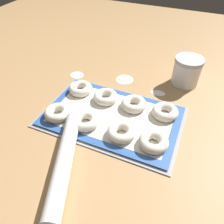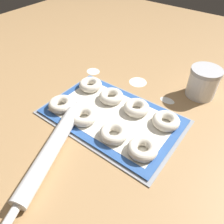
{
  "view_description": "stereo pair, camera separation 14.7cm",
  "coord_description": "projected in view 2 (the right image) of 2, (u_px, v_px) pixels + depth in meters",
  "views": [
    {
      "loc": [
        0.23,
        -0.55,
        0.58
      ],
      "look_at": [
        -0.01,
        0.01,
        0.03
      ],
      "focal_mm": 35.0,
      "sensor_mm": 36.0,
      "label": 1
    },
    {
      "loc": [
        0.35,
        -0.47,
        0.58
      ],
      "look_at": [
        -0.01,
        0.01,
        0.03
      ],
      "focal_mm": 35.0,
      "sensor_mm": 36.0,
      "label": 2
    }
  ],
  "objects": [
    {
      "name": "bagel_front_far_right",
      "position": [
        143.0,
        149.0,
        0.69
      ],
      "size": [
        0.1,
        0.1,
        0.03
      ],
      "color": "silver",
      "rests_on": "baking_mat"
    },
    {
      "name": "ground_plane",
      "position": [
        113.0,
        120.0,
        0.83
      ],
      "size": [
        2.8,
        2.8,
        0.0
      ],
      "primitive_type": "plane",
      "color": "#A87F51"
    },
    {
      "name": "baking_tray",
      "position": [
        112.0,
        117.0,
        0.84
      ],
      "size": [
        0.52,
        0.34,
        0.01
      ],
      "color": "#93969B",
      "rests_on": "ground_plane"
    },
    {
      "name": "flour_patch_far",
      "position": [
        138.0,
        82.0,
        1.01
      ],
      "size": [
        0.08,
        0.08,
        0.0
      ],
      "color": "white",
      "rests_on": "ground_plane"
    },
    {
      "name": "bagel_back_mid_right",
      "position": [
        136.0,
        108.0,
        0.84
      ],
      "size": [
        0.1,
        0.1,
        0.03
      ],
      "color": "silver",
      "rests_on": "baking_mat"
    },
    {
      "name": "flour_patch_near",
      "position": [
        167.0,
        100.0,
        0.91
      ],
      "size": [
        0.06,
        0.04,
        0.0
      ],
      "color": "white",
      "rests_on": "ground_plane"
    },
    {
      "name": "baking_mat",
      "position": [
        112.0,
        116.0,
        0.83
      ],
      "size": [
        0.5,
        0.31,
        0.0
      ],
      "color": "#2D569E",
      "rests_on": "baking_tray"
    },
    {
      "name": "flour_canister",
      "position": [
        203.0,
        82.0,
        0.9
      ],
      "size": [
        0.12,
        0.12,
        0.13
      ],
      "color": "white",
      "rests_on": "ground_plane"
    },
    {
      "name": "rolling_pin",
      "position": [
        51.0,
        150.0,
        0.69
      ],
      "size": [
        0.2,
        0.45,
        0.05
      ],
      "color": "silver",
      "rests_on": "ground_plane"
    },
    {
      "name": "bagel_front_mid_right",
      "position": [
        114.0,
        133.0,
        0.74
      ],
      "size": [
        0.1,
        0.1,
        0.03
      ],
      "color": "silver",
      "rests_on": "baking_mat"
    },
    {
      "name": "bagel_back_far_left",
      "position": [
        90.0,
        85.0,
        0.95
      ],
      "size": [
        0.1,
        0.1,
        0.03
      ],
      "color": "silver",
      "rests_on": "baking_mat"
    },
    {
      "name": "bagel_front_far_left",
      "position": [
        61.0,
        104.0,
        0.85
      ],
      "size": [
        0.1,
        0.1,
        0.03
      ],
      "color": "silver",
      "rests_on": "baking_mat"
    },
    {
      "name": "flour_patch_side",
      "position": [
        93.0,
        71.0,
        1.08
      ],
      "size": [
        0.07,
        0.06,
        0.0
      ],
      "color": "white",
      "rests_on": "ground_plane"
    },
    {
      "name": "bagel_front_mid_left",
      "position": [
        84.0,
        116.0,
        0.8
      ],
      "size": [
        0.1,
        0.1,
        0.03
      ],
      "color": "silver",
      "rests_on": "baking_mat"
    },
    {
      "name": "bagel_back_far_right",
      "position": [
        166.0,
        121.0,
        0.78
      ],
      "size": [
        0.1,
        0.1,
        0.03
      ],
      "color": "silver",
      "rests_on": "baking_mat"
    },
    {
      "name": "bagel_back_mid_left",
      "position": [
        111.0,
        96.0,
        0.89
      ],
      "size": [
        0.1,
        0.1,
        0.03
      ],
      "color": "silver",
      "rests_on": "baking_mat"
    }
  ]
}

